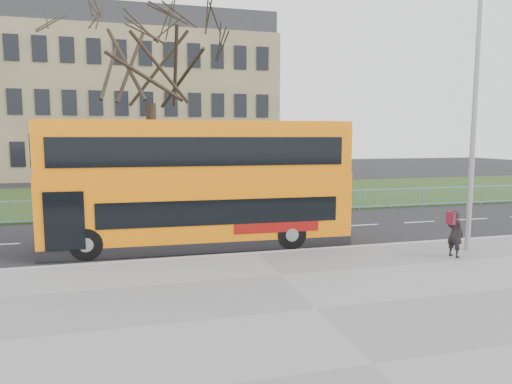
# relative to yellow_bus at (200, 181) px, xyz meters

# --- Properties ---
(ground) EXTENTS (120.00, 120.00, 0.00)m
(ground) POSITION_rel_yellow_bus_xyz_m (1.63, -0.39, -2.41)
(ground) COLOR black
(ground) RESTS_ON ground
(pavement) EXTENTS (80.00, 10.50, 0.12)m
(pavement) POSITION_rel_yellow_bus_xyz_m (1.63, -7.14, -2.35)
(pavement) COLOR slate
(pavement) RESTS_ON ground
(kerb) EXTENTS (80.00, 0.20, 0.14)m
(kerb) POSITION_rel_yellow_bus_xyz_m (1.63, -1.94, -2.34)
(kerb) COLOR #97979A
(kerb) RESTS_ON ground
(grass_verge) EXTENTS (80.00, 15.40, 0.08)m
(grass_verge) POSITION_rel_yellow_bus_xyz_m (1.63, 13.91, -2.37)
(grass_verge) COLOR #213714
(grass_verge) RESTS_ON ground
(guard_railing) EXTENTS (40.00, 0.12, 1.10)m
(guard_railing) POSITION_rel_yellow_bus_xyz_m (1.63, 6.21, -1.86)
(guard_railing) COLOR #6EA3C4
(guard_railing) RESTS_ON ground
(bare_tree) EXTENTS (9.59, 9.59, 13.70)m
(bare_tree) POSITION_rel_yellow_bus_xyz_m (-1.37, 9.61, 4.52)
(bare_tree) COLOR black
(bare_tree) RESTS_ON grass_verge
(civic_building) EXTENTS (30.00, 15.00, 14.00)m
(civic_building) POSITION_rel_yellow_bus_xyz_m (-3.37, 34.61, 4.59)
(civic_building) COLOR #78694C
(civic_building) RESTS_ON ground
(yellow_bus) EXTENTS (10.80, 2.95, 4.49)m
(yellow_bus) POSITION_rel_yellow_bus_xyz_m (0.00, 0.00, 0.00)
(yellow_bus) COLOR orange
(yellow_bus) RESTS_ON ground
(pedestrian) EXTENTS (0.49, 0.63, 1.54)m
(pedestrian) POSITION_rel_yellow_bus_xyz_m (7.70, -4.06, -1.52)
(pedestrian) COLOR black
(pedestrian) RESTS_ON pavement
(street_lamp) EXTENTS (1.94, 0.50, 9.20)m
(street_lamp) POSITION_rel_yellow_bus_xyz_m (8.68, -3.35, 2.76)
(street_lamp) COLOR #95979D
(street_lamp) RESTS_ON pavement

